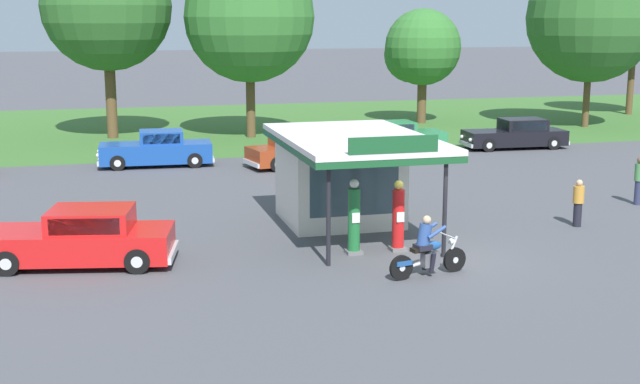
# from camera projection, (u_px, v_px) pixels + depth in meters

# --- Properties ---
(ground_plane) EXTENTS (300.00, 300.00, 0.00)m
(ground_plane) POSITION_uv_depth(u_px,v_px,m) (439.00, 257.00, 23.20)
(ground_plane) COLOR #4C4C51
(grass_verge_strip) EXTENTS (120.00, 24.00, 0.01)m
(grass_verge_strip) POSITION_uv_depth(u_px,v_px,m) (249.00, 125.00, 51.62)
(grass_verge_strip) COLOR #3D6B2D
(grass_verge_strip) RESTS_ON ground
(service_station_kiosk) EXTENTS (4.18, 7.01, 3.45)m
(service_station_kiosk) POSITION_uv_depth(u_px,v_px,m) (343.00, 170.00, 26.51)
(service_station_kiosk) COLOR silver
(service_station_kiosk) RESTS_ON ground
(gas_pump_nearside) EXTENTS (0.44, 0.44, 2.12)m
(gas_pump_nearside) POSITION_uv_depth(u_px,v_px,m) (354.00, 220.00, 23.33)
(gas_pump_nearside) COLOR slate
(gas_pump_nearside) RESTS_ON ground
(gas_pump_offside) EXTENTS (0.44, 0.44, 2.01)m
(gas_pump_offside) POSITION_uv_depth(u_px,v_px,m) (398.00, 219.00, 23.67)
(gas_pump_offside) COLOR slate
(gas_pump_offside) RESTS_ON ground
(motorcycle_with_rider) EXTENTS (2.22, 0.75, 1.58)m
(motorcycle_with_rider) POSITION_uv_depth(u_px,v_px,m) (427.00, 251.00, 21.37)
(motorcycle_with_rider) COLOR black
(motorcycle_with_rider) RESTS_ON ground
(featured_classic_sedan) EXTENTS (5.28, 2.86, 1.52)m
(featured_classic_sedan) POSITION_uv_depth(u_px,v_px,m) (82.00, 239.00, 22.37)
(featured_classic_sedan) COLOR red
(featured_classic_sedan) RESTS_ON ground
(parked_car_back_row_centre_left) EXTENTS (5.11, 2.06, 1.57)m
(parked_car_back_row_centre_left) POSITION_uv_depth(u_px,v_px,m) (157.00, 150.00, 37.21)
(parked_car_back_row_centre_left) COLOR #19479E
(parked_car_back_row_centre_left) RESTS_ON ground
(parked_car_back_row_far_right) EXTENTS (5.31, 2.06, 1.48)m
(parked_car_back_row_far_right) POSITION_uv_depth(u_px,v_px,m) (516.00, 135.00, 42.24)
(parked_car_back_row_far_right) COLOR black
(parked_car_back_row_far_right) RESTS_ON ground
(parked_car_back_row_right) EXTENTS (5.24, 1.89, 1.44)m
(parked_car_back_row_right) POSITION_uv_depth(u_px,v_px,m) (393.00, 137.00, 41.49)
(parked_car_back_row_right) COLOR #2D844C
(parked_car_back_row_right) RESTS_ON ground
(parked_car_back_row_centre) EXTENTS (5.41, 2.77, 1.50)m
(parked_car_back_row_centre) POSITION_uv_depth(u_px,v_px,m) (303.00, 150.00, 37.25)
(parked_car_back_row_centre) COLOR #993819
(parked_car_back_row_centre) RESTS_ON ground
(bystander_admiring_sedan) EXTENTS (0.34, 0.34, 1.69)m
(bystander_admiring_sedan) POSITION_uv_depth(u_px,v_px,m) (639.00, 180.00, 29.49)
(bystander_admiring_sedan) COLOR #2D3351
(bystander_admiring_sedan) RESTS_ON ground
(bystander_leaning_by_kiosk) EXTENTS (0.34, 0.34, 1.50)m
(bystander_leaning_by_kiosk) POSITION_uv_depth(u_px,v_px,m) (578.00, 202.00, 26.43)
(bystander_leaning_by_kiosk) COLOR black
(bystander_leaning_by_kiosk) RESTS_ON ground
(tree_oak_left) EXTENTS (7.53, 7.53, 10.16)m
(tree_oak_left) POSITION_uv_depth(u_px,v_px,m) (588.00, 21.00, 49.49)
(tree_oak_left) COLOR brown
(tree_oak_left) RESTS_ON ground
(tree_oak_far_right) EXTENTS (6.87, 6.87, 10.46)m
(tree_oak_far_right) POSITION_uv_depth(u_px,v_px,m) (106.00, 6.00, 44.64)
(tree_oak_far_right) COLOR brown
(tree_oak_far_right) RESTS_ON ground
(tree_oak_right) EXTENTS (6.96, 6.96, 9.93)m
(tree_oak_right) POSITION_uv_depth(u_px,v_px,m) (246.00, 20.00, 45.12)
(tree_oak_right) COLOR brown
(tree_oak_right) RESTS_ON ground
(tree_oak_centre) EXTENTS (5.53, 5.53, 9.06)m
(tree_oak_centre) POSITION_uv_depth(u_px,v_px,m) (635.00, 20.00, 55.91)
(tree_oak_centre) COLOR brown
(tree_oak_centre) RESTS_ON ground
(tree_oak_distant_spare) EXTENTS (4.65, 4.65, 6.98)m
(tree_oak_distant_spare) POSITION_uv_depth(u_px,v_px,m) (420.00, 50.00, 51.68)
(tree_oak_distant_spare) COLOR brown
(tree_oak_distant_spare) RESTS_ON ground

